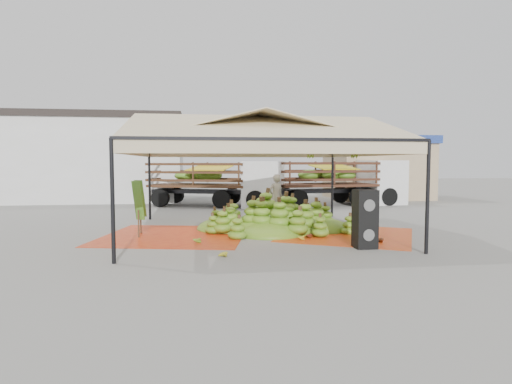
{
  "coord_description": "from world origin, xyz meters",
  "views": [
    {
      "loc": [
        -2.0,
        -14.47,
        2.43
      ],
      "look_at": [
        0.2,
        1.5,
        1.3
      ],
      "focal_mm": 30.0,
      "sensor_mm": 36.0,
      "label": 1
    }
  ],
  "objects": [
    {
      "name": "hand_red_a",
      "position": [
        1.44,
        -1.26,
        0.11
      ],
      "size": [
        0.54,
        0.48,
        0.21
      ],
      "primitive_type": "ellipsoid",
      "rotation": [
        0.0,
        0.0,
        -0.26
      ],
      "color": "#5B2115",
      "rests_on": "ground"
    },
    {
      "name": "vendor",
      "position": [
        1.32,
        3.43,
        0.96
      ],
      "size": [
        0.82,
        0.7,
        1.91
      ],
      "primitive_type": "imported",
      "rotation": [
        0.0,
        0.0,
        3.56
      ],
      "color": "gray",
      "rests_on": "ground"
    },
    {
      "name": "hand_yellow_a",
      "position": [
        1.12,
        -1.59,
        0.1
      ],
      "size": [
        0.56,
        0.52,
        0.21
      ],
      "primitive_type": "ellipsoid",
      "rotation": [
        0.0,
        0.0,
        -0.37
      ],
      "color": "gold",
      "rests_on": "ground"
    },
    {
      "name": "hand_red_b",
      "position": [
        3.36,
        -2.37,
        0.1
      ],
      "size": [
        0.54,
        0.49,
        0.21
      ],
      "primitive_type": "ellipsoid",
      "rotation": [
        0.0,
        0.0,
        0.29
      ],
      "color": "#502812",
      "rests_on": "ground"
    },
    {
      "name": "hand_green",
      "position": [
        -2.09,
        -1.58,
        0.11
      ],
      "size": [
        0.6,
        0.55,
        0.22
      ],
      "primitive_type": "ellipsoid",
      "rotation": [
        0.0,
        0.0,
        -0.41
      ],
      "color": "#477B19",
      "rests_on": "ground"
    },
    {
      "name": "ground",
      "position": [
        0.0,
        0.0,
        0.0
      ],
      "size": [
        90.0,
        90.0,
        0.0
      ],
      "primitive_type": "plane",
      "color": "slate",
      "rests_on": "ground"
    },
    {
      "name": "canopy_tent",
      "position": [
        0.0,
        0.0,
        3.3
      ],
      "size": [
        8.1,
        8.1,
        4.0
      ],
      "color": "black",
      "rests_on": "ground"
    },
    {
      "name": "banana_leaves",
      "position": [
        -3.7,
        -0.16,
        0.0
      ],
      "size": [
        0.96,
        1.36,
        3.7
      ],
      "primitive_type": null,
      "color": "#3C761F",
      "rests_on": "ground"
    },
    {
      "name": "building_tan",
      "position": [
        10.0,
        13.0,
        2.07
      ],
      "size": [
        6.3,
        5.3,
        4.1
      ],
      "color": "tan",
      "rests_on": "ground"
    },
    {
      "name": "truck_right",
      "position": [
        6.32,
        8.96,
        1.56
      ],
      "size": [
        7.63,
        3.46,
        2.53
      ],
      "rotation": [
        0.0,
        0.0,
        0.13
      ],
      "color": "#482518",
      "rests_on": "ground"
    },
    {
      "name": "truck_left",
      "position": [
        -0.66,
        9.08,
        1.53
      ],
      "size": [
        7.64,
        4.72,
        2.48
      ],
      "rotation": [
        0.0,
        0.0,
        -0.34
      ],
      "color": "#4C2C19",
      "rests_on": "ground"
    },
    {
      "name": "tarp_left",
      "position": [
        -2.77,
        -0.26,
        0.01
      ],
      "size": [
        5.38,
        5.21,
        0.01
      ],
      "primitive_type": "cube",
      "rotation": [
        0.0,
        0.0,
        -0.21
      ],
      "color": "#C34312",
      "rests_on": "ground"
    },
    {
      "name": "speaker_stack",
      "position": [
        2.68,
        -3.05,
        0.83
      ],
      "size": [
        0.62,
        0.54,
        1.65
      ],
      "rotation": [
        0.0,
        0.0,
        0.04
      ],
      "color": "black",
      "rests_on": "ground"
    },
    {
      "name": "hand_yellow_b",
      "position": [
        -1.42,
        -3.7,
        0.1
      ],
      "size": [
        0.55,
        0.51,
        0.2
      ],
      "primitive_type": "ellipsoid",
      "rotation": [
        0.0,
        0.0,
        0.46
      ],
      "color": "gold",
      "rests_on": "ground"
    },
    {
      "name": "hanging_bunches",
      "position": [
        2.44,
        -0.78,
        2.62
      ],
      "size": [
        1.74,
        0.24,
        0.2
      ],
      "color": "#497819",
      "rests_on": "ground"
    },
    {
      "name": "building_white",
      "position": [
        -10.0,
        14.0,
        2.71
      ],
      "size": [
        14.3,
        6.3,
        5.4
      ],
      "color": "silver",
      "rests_on": "ground"
    },
    {
      "name": "tarp_right",
      "position": [
        2.97,
        -0.86,
        0.01
      ],
      "size": [
        5.56,
        5.64,
        0.01
      ],
      "primitive_type": "cube",
      "rotation": [
        0.0,
        0.0,
        -0.49
      ],
      "color": "red",
      "rests_on": "ground"
    },
    {
      "name": "banana_heap",
      "position": [
        0.83,
        0.54,
        0.62
      ],
      "size": [
        6.43,
        5.59,
        1.23
      ],
      "primitive_type": "ellipsoid",
      "rotation": [
        0.0,
        0.0,
        -0.16
      ],
      "color": "#467618",
      "rests_on": "ground"
    }
  ]
}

